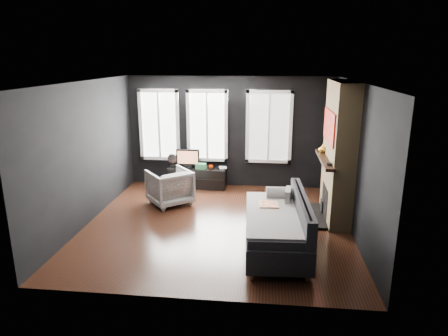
# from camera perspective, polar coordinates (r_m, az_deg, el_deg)

# --- Properties ---
(floor) EXTENTS (5.00, 5.00, 0.00)m
(floor) POSITION_cam_1_polar(r_m,az_deg,el_deg) (7.80, -0.98, -8.02)
(floor) COLOR black
(floor) RESTS_ON ground
(ceiling) EXTENTS (5.00, 5.00, 0.00)m
(ceiling) POSITION_cam_1_polar(r_m,az_deg,el_deg) (7.16, -1.08, 12.20)
(ceiling) COLOR white
(ceiling) RESTS_ON ground
(wall_back) EXTENTS (5.00, 0.02, 2.70)m
(wall_back) POSITION_cam_1_polar(r_m,az_deg,el_deg) (9.80, 0.82, 5.13)
(wall_back) COLOR black
(wall_back) RESTS_ON ground
(wall_left) EXTENTS (0.02, 5.00, 2.70)m
(wall_left) POSITION_cam_1_polar(r_m,az_deg,el_deg) (8.06, -18.95, 2.03)
(wall_left) COLOR black
(wall_left) RESTS_ON ground
(wall_right) EXTENTS (0.02, 5.00, 2.70)m
(wall_right) POSITION_cam_1_polar(r_m,az_deg,el_deg) (7.48, 18.34, 1.07)
(wall_right) COLOR black
(wall_right) RESTS_ON ground
(windows) EXTENTS (4.00, 0.16, 1.76)m
(windows) POSITION_cam_1_polar(r_m,az_deg,el_deg) (9.68, -1.88, 11.15)
(windows) COLOR white
(windows) RESTS_ON wall_back
(fireplace) EXTENTS (0.70, 1.62, 2.70)m
(fireplace) POSITION_cam_1_polar(r_m,az_deg,el_deg) (8.01, 16.09, 2.18)
(fireplace) COLOR #93724C
(fireplace) RESTS_ON floor
(sofa) EXTENTS (1.20, 2.24, 0.94)m
(sofa) POSITION_cam_1_polar(r_m,az_deg,el_deg) (6.73, 7.43, -7.76)
(sofa) COLOR #272729
(sofa) RESTS_ON floor
(stripe_pillow) EXTENTS (0.13, 0.39, 0.39)m
(stripe_pillow) POSITION_cam_1_polar(r_m,az_deg,el_deg) (7.21, 9.10, -4.42)
(stripe_pillow) COLOR gray
(stripe_pillow) RESTS_ON sofa
(armchair) EXTENTS (1.13, 1.12, 0.85)m
(armchair) POSITION_cam_1_polar(r_m,az_deg,el_deg) (8.79, -7.79, -2.45)
(armchair) COLOR silver
(armchair) RESTS_ON floor
(media_console) EXTENTS (1.45, 0.49, 0.50)m
(media_console) POSITION_cam_1_polar(r_m,az_deg,el_deg) (9.91, -3.88, -1.34)
(media_console) COLOR black
(media_console) RESTS_ON floor
(monitor) EXTENTS (0.58, 0.12, 0.52)m
(monitor) POSITION_cam_1_polar(r_m,az_deg,el_deg) (9.83, -5.20, 1.55)
(monitor) COLOR black
(monitor) RESTS_ON media_console
(desk_fan) EXTENTS (0.26, 0.26, 0.34)m
(desk_fan) POSITION_cam_1_polar(r_m,az_deg,el_deg) (9.96, -7.38, 1.14)
(desk_fan) COLOR gray
(desk_fan) RESTS_ON media_console
(mug) EXTENTS (0.13, 0.11, 0.11)m
(mug) POSITION_cam_1_polar(r_m,az_deg,el_deg) (9.73, -1.88, 0.24)
(mug) COLOR #CA3807
(mug) RESTS_ON media_console
(book) EXTENTS (0.18, 0.06, 0.24)m
(book) POSITION_cam_1_polar(r_m,az_deg,el_deg) (9.75, -0.67, 0.67)
(book) COLOR #BEAF94
(book) RESTS_ON media_console
(storage_box) EXTENTS (0.26, 0.18, 0.13)m
(storage_box) POSITION_cam_1_polar(r_m,az_deg,el_deg) (9.72, -3.31, 0.27)
(storage_box) COLOR #307A48
(storage_box) RESTS_ON media_console
(mantel_vase) EXTENTS (0.22, 0.23, 0.17)m
(mantel_vase) POSITION_cam_1_polar(r_m,az_deg,el_deg) (8.42, 13.90, 2.70)
(mantel_vase) COLOR gold
(mantel_vase) RESTS_ON fireplace
(mantel_clock) EXTENTS (0.14, 0.14, 0.04)m
(mantel_clock) POSITION_cam_1_polar(r_m,az_deg,el_deg) (7.47, 14.83, 0.53)
(mantel_clock) COLOR black
(mantel_clock) RESTS_ON fireplace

